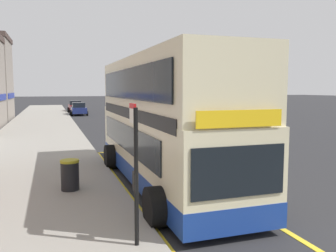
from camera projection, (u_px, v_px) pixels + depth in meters
The scene contains 9 objects.
ground_plane at pixel (115, 122), 36.01m from camera, with size 260.00×260.00×0.00m, color #28282B.
pavement_near at pixel (42, 123), 33.79m from camera, with size 6.00×76.00×0.14m, color gray.
double_decker_bus at pixel (163, 125), 12.32m from camera, with size 3.23×10.57×4.40m.
bus_bay_markings at pixel (163, 183), 12.49m from camera, with size 3.07×13.69×0.01m.
bus_stop_sign at pixel (135, 164), 7.13m from camera, with size 0.09×0.51×2.90m.
parked_car_white_distant at pixel (159, 119), 30.04m from camera, with size 2.09×4.20×1.62m.
parked_car_navy_ahead at pixel (79, 109), 44.72m from camera, with size 2.09×4.20×1.62m.
parked_car_maroon_far at pixel (75, 106), 51.45m from camera, with size 2.09×4.20×1.62m.
litter_bin at pixel (70, 175), 11.14m from camera, with size 0.59×0.59×0.97m.
Camera 1 is at (-6.17, -3.74, 3.33)m, focal length 37.69 mm.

